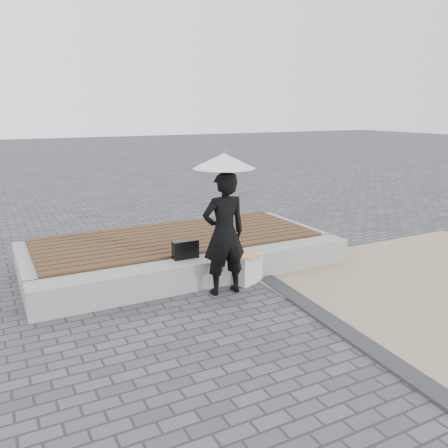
{
  "coord_description": "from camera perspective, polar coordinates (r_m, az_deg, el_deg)",
  "views": [
    {
      "loc": [
        -2.77,
        -4.25,
        2.53
      ],
      "look_at": [
        0.06,
        1.17,
        1.0
      ],
      "focal_mm": 37.07,
      "sensor_mm": 36.0,
      "label": 1
    }
  ],
  "objects": [
    {
      "name": "timber_decking",
      "position": [
        7.87,
        -5.87,
        -1.61
      ],
      "size": [
        4.6,
        2.0,
        0.04
      ],
      "primitive_type": null,
      "color": "brown",
      "rests_on": "timber_platform"
    },
    {
      "name": "ground",
      "position": [
        5.67,
        5.09,
        -12.52
      ],
      "size": [
        80.0,
        80.0,
        0.0
      ],
      "primitive_type": "plane",
      "color": "#4C4C51",
      "rests_on": "ground"
    },
    {
      "name": "parasol",
      "position": [
        6.16,
        -0.0,
        7.81
      ],
      "size": [
        0.83,
        0.83,
        1.06
      ],
      "rotation": [
        0.0,
        0.0,
        0.41
      ],
      "color": "#A6A6AA",
      "rests_on": "ground"
    },
    {
      "name": "timber_platform",
      "position": [
        7.93,
        -5.83,
        -3.14
      ],
      "size": [
        5.0,
        2.0,
        0.4
      ],
      "primitive_type": "cube",
      "color": "gray",
      "rests_on": "ground"
    },
    {
      "name": "edging_band",
      "position": [
        5.73,
        14.36,
        -12.46
      ],
      "size": [
        0.61,
        5.2,
        0.04
      ],
      "primitive_type": "cube",
      "rotation": [
        0.0,
        0.0,
        -0.07
      ],
      "color": "#2F2F31",
      "rests_on": "ground"
    },
    {
      "name": "magazine",
      "position": [
        6.78,
        3.41,
        -3.94
      ],
      "size": [
        0.39,
        0.33,
        0.01
      ],
      "primitive_type": "cube",
      "rotation": [
        0.0,
        0.0,
        0.33
      ],
      "color": "#D13A3D",
      "rests_on": "canvas_tote"
    },
    {
      "name": "handbag",
      "position": [
        6.78,
        -4.79,
        -3.14
      ],
      "size": [
        0.38,
        0.14,
        0.27
      ],
      "primitive_type": "cube",
      "rotation": [
        0.0,
        0.0,
        -0.0
      ],
      "color": "black",
      "rests_on": "seating_ledge"
    },
    {
      "name": "woman",
      "position": [
        6.34,
        -0.0,
        -1.19
      ],
      "size": [
        0.65,
        0.44,
        1.73
      ],
      "primitive_type": "imported",
      "rotation": [
        0.0,
        0.0,
        3.1
      ],
      "color": "black",
      "rests_on": "ground"
    },
    {
      "name": "canvas_tote",
      "position": [
        6.89,
        3.17,
        -5.6
      ],
      "size": [
        0.45,
        0.3,
        0.44
      ],
      "primitive_type": "cube",
      "rotation": [
        0.0,
        0.0,
        0.35
      ],
      "color": "silver",
      "rests_on": "ground"
    },
    {
      "name": "seating_ledge",
      "position": [
        6.88,
        -2.08,
        -5.77
      ],
      "size": [
        5.0,
        0.45,
        0.4
      ],
      "primitive_type": "cube",
      "color": "gray",
      "rests_on": "ground"
    }
  ]
}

